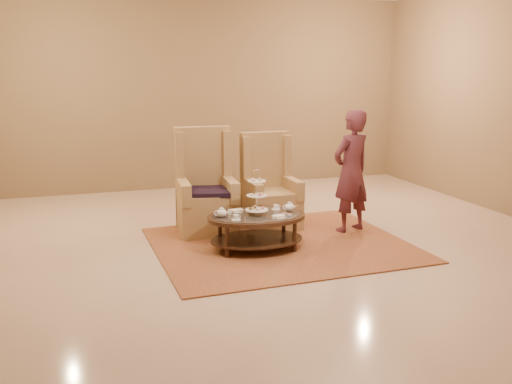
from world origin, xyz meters
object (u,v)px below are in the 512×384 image
object	(u,v)px
person	(351,171)
tea_table	(257,221)
armchair_right	(269,195)
armchair_left	(206,197)

from	to	relation	value
person	tea_table	bearing A→B (deg)	-4.12
tea_table	person	bearing A→B (deg)	18.24
armchair_right	person	distance (m)	1.22
tea_table	armchair_left	bearing A→B (deg)	114.55
tea_table	person	distance (m)	1.60
armchair_right	person	xyz separation A→B (m)	(0.96, -0.64, 0.40)
armchair_left	armchair_right	size ratio (longest dim) A/B	1.08
armchair_left	person	size ratio (longest dim) A/B	0.85
person	armchair_left	bearing A→B (deg)	-37.96
armchair_left	armchair_right	world-z (taller)	armchair_left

